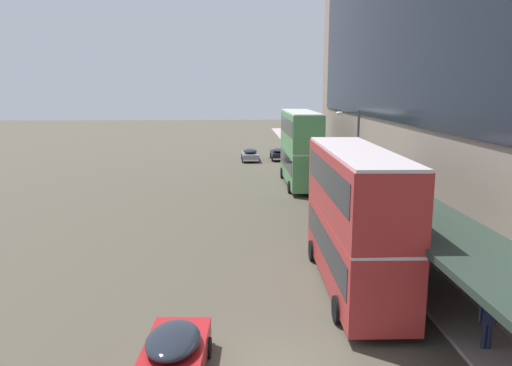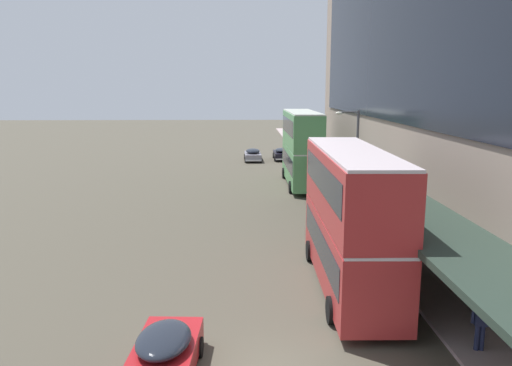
% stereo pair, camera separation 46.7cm
% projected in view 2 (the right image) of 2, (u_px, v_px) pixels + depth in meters
% --- Properties ---
extents(transit_bus_kerbside_front, '(2.85, 10.39, 5.97)m').
position_uv_depth(transit_bus_kerbside_front, '(350.00, 215.00, 20.76)').
color(transit_bus_kerbside_front, '#B22B2D').
rests_on(transit_bus_kerbside_front, ground).
extents(transit_bus_kerbside_rear, '(2.73, 10.56, 6.45)m').
position_uv_depth(transit_bus_kerbside_rear, '(302.00, 146.00, 43.15)').
color(transit_bus_kerbside_rear, '#549958').
rests_on(transit_bus_kerbside_rear, ground).
extents(sedan_oncoming_front, '(2.05, 4.53, 1.46)m').
position_uv_depth(sedan_oncoming_front, '(253.00, 155.00, 58.33)').
color(sedan_oncoming_front, gray).
rests_on(sedan_oncoming_front, ground).
extents(sedan_trailing_mid, '(1.93, 4.50, 1.42)m').
position_uv_depth(sedan_trailing_mid, '(282.00, 154.00, 59.24)').
color(sedan_trailing_mid, black).
rests_on(sedan_trailing_mid, ground).
extents(sedan_oncoming_rear, '(2.12, 4.69, 1.45)m').
position_uv_depth(sedan_oncoming_rear, '(163.00, 357.00, 14.54)').
color(sedan_oncoming_rear, '#B31B1F').
rests_on(sedan_oncoming_rear, ground).
extents(pedestrian_at_kerb, '(0.62, 0.33, 1.86)m').
position_uv_depth(pedestrian_at_kerb, '(481.00, 320.00, 15.85)').
color(pedestrian_at_kerb, '#212646').
rests_on(pedestrian_at_kerb, sidewalk_kerb).
extents(street_lamp, '(1.50, 0.28, 6.93)m').
position_uv_depth(street_lamp, '(354.00, 157.00, 31.16)').
color(street_lamp, '#4C4C51').
rests_on(street_lamp, sidewalk_kerb).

